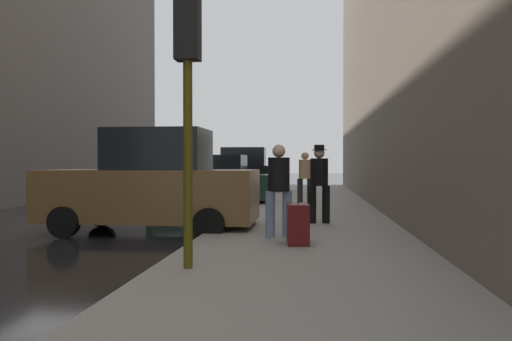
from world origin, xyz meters
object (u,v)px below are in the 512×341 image
at_px(parked_dark_green_sedan, 213,182).
at_px(pedestrian_in_tan_coat, 305,175).
at_px(pedestrian_with_fedora, 319,180).
at_px(pedestrian_in_jeans, 279,185).
at_px(rolling_suitcase, 298,224).
at_px(traffic_light, 188,68).
at_px(parked_bronze_suv, 152,185).
at_px(parked_black_suv, 241,173).
at_px(fire_hydrant, 268,190).

bearing_deg(parked_dark_green_sedan, pedestrian_in_tan_coat, -16.92).
bearing_deg(pedestrian_with_fedora, pedestrian_in_jeans, -109.22).
bearing_deg(rolling_suitcase, traffic_light, -123.47).
distance_m(parked_bronze_suv, pedestrian_with_fedora, 3.73).
relative_size(parked_black_suv, pedestrian_in_jeans, 2.73).
bearing_deg(parked_dark_green_sedan, pedestrian_in_jeans, -70.54).
height_order(parked_bronze_suv, traffic_light, traffic_light).
bearing_deg(rolling_suitcase, pedestrian_with_fedora, 82.40).
bearing_deg(pedestrian_in_tan_coat, pedestrian_in_jeans, -93.06).
relative_size(parked_black_suv, pedestrian_with_fedora, 2.62).
bearing_deg(pedestrian_in_jeans, rolling_suitcase, -64.25).
xyz_separation_m(parked_bronze_suv, parked_dark_green_sedan, (0.00, 6.75, -0.18)).
relative_size(parked_dark_green_sedan, pedestrian_with_fedora, 2.38).
bearing_deg(pedestrian_with_fedora, rolling_suitcase, -97.60).
relative_size(parked_bronze_suv, pedestrian_in_jeans, 2.69).
bearing_deg(parked_dark_green_sedan, rolling_suitcase, -69.97).
bearing_deg(parked_dark_green_sedan, traffic_light, -80.35).
distance_m(pedestrian_in_jeans, pedestrian_with_fedora, 2.34).
xyz_separation_m(fire_hydrant, pedestrian_with_fedora, (1.81, -7.28, 0.64)).
bearing_deg(traffic_light, parked_dark_green_sedan, 99.65).
xyz_separation_m(pedestrian_in_tan_coat, rolling_suitcase, (-0.01, -7.85, -0.61)).
relative_size(fire_hydrant, pedestrian_in_tan_coat, 0.41).
bearing_deg(fire_hydrant, traffic_light, -89.77).
bearing_deg(pedestrian_with_fedora, parked_black_suv, 105.99).
bearing_deg(fire_hydrant, parked_dark_green_sedan, -141.50).
bearing_deg(parked_black_suv, parked_dark_green_sedan, -90.00).
distance_m(parked_bronze_suv, parked_dark_green_sedan, 6.75).
height_order(parked_black_suv, pedestrian_with_fedora, parked_black_suv).
bearing_deg(parked_bronze_suv, rolling_suitcase, -32.87).
height_order(parked_bronze_suv, fire_hydrant, parked_bronze_suv).
height_order(pedestrian_in_tan_coat, rolling_suitcase, pedestrian_in_tan_coat).
relative_size(pedestrian_in_jeans, pedestrian_with_fedora, 0.96).
height_order(fire_hydrant, traffic_light, traffic_light).
height_order(fire_hydrant, pedestrian_in_tan_coat, pedestrian_in_tan_coat).
bearing_deg(pedestrian_in_jeans, fire_hydrant, 96.27).
bearing_deg(parked_black_suv, pedestrian_with_fedora, -74.01).
height_order(parked_bronze_suv, pedestrian_in_tan_coat, parked_bronze_suv).
bearing_deg(traffic_light, parked_black_suv, 95.99).
xyz_separation_m(parked_dark_green_sedan, pedestrian_with_fedora, (3.62, -5.85, 0.29)).
bearing_deg(fire_hydrant, pedestrian_in_jeans, -83.73).
bearing_deg(parked_black_suv, parked_bronze_suv, -90.00).
height_order(traffic_light, rolling_suitcase, traffic_light).
xyz_separation_m(fire_hydrant, pedestrian_in_jeans, (1.04, -9.49, 0.61)).
relative_size(parked_black_suv, pedestrian_in_tan_coat, 2.73).
xyz_separation_m(traffic_light, pedestrian_in_tan_coat, (1.37, 9.92, -1.65)).
height_order(parked_bronze_suv, parked_dark_green_sedan, parked_bronze_suv).
bearing_deg(parked_bronze_suv, pedestrian_in_jeans, -24.67).
relative_size(pedestrian_in_jeans, pedestrian_in_tan_coat, 1.00).
xyz_separation_m(pedestrian_in_jeans, rolling_suitcase, (0.37, -0.77, -0.61)).
height_order(parked_dark_green_sedan, fire_hydrant, parked_dark_green_sedan).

